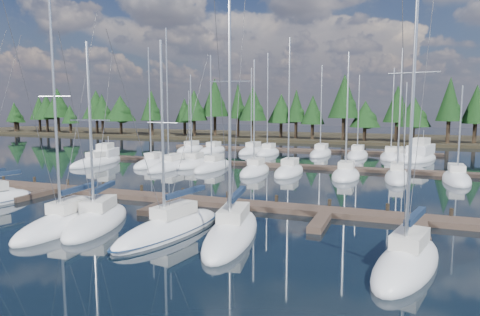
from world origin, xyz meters
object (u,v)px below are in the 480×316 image
at_px(main_dock, 173,200).
at_px(motor_yacht_right, 421,156).
at_px(front_sailboat_2, 66,223).
at_px(motor_yacht_left, 107,158).
at_px(front_sailboat_3, 97,221).
at_px(front_sailboat_6, 407,262).
at_px(front_sailboat_5, 232,232).
at_px(front_sailboat_4, 170,229).

relative_size(main_dock, motor_yacht_right, 4.06).
xyz_separation_m(front_sailboat_2, motor_yacht_left, (-18.54, 27.86, 0.16)).
height_order(motor_yacht_left, motor_yacht_right, motor_yacht_right).
distance_m(front_sailboat_3, motor_yacht_right, 48.83).
distance_m(front_sailboat_3, front_sailboat_6, 18.56).
height_order(front_sailboat_2, front_sailboat_3, front_sailboat_2).
bearing_deg(front_sailboat_5, motor_yacht_right, 74.83).
bearing_deg(motor_yacht_right, front_sailboat_2, -116.28).
bearing_deg(front_sailboat_2, motor_yacht_right, 63.72).
height_order(front_sailboat_3, motor_yacht_right, front_sailboat_3).
xyz_separation_m(main_dock, motor_yacht_left, (-21.44, 19.41, 0.26)).
bearing_deg(front_sailboat_2, front_sailboat_4, 10.41).
bearing_deg(front_sailboat_4, motor_yacht_right, 70.49).
height_order(front_sailboat_3, front_sailboat_4, front_sailboat_3).
bearing_deg(front_sailboat_3, motor_yacht_left, 126.83).
bearing_deg(front_sailboat_2, front_sailboat_5, 9.57).
bearing_deg(front_sailboat_5, front_sailboat_3, -175.49).
bearing_deg(front_sailboat_6, motor_yacht_right, 87.10).
bearing_deg(front_sailboat_6, main_dock, 154.34).
relative_size(front_sailboat_4, front_sailboat_6, 0.74).
relative_size(front_sailboat_4, motor_yacht_right, 1.12).
height_order(front_sailboat_3, motor_yacht_left, front_sailboat_3).
bearing_deg(motor_yacht_left, main_dock, -42.16).
bearing_deg(main_dock, motor_yacht_left, 137.84).
xyz_separation_m(front_sailboat_4, front_sailboat_5, (3.80, 0.54, 0.03)).
xyz_separation_m(main_dock, front_sailboat_3, (-1.38, -7.38, 0.08)).
distance_m(front_sailboat_3, motor_yacht_left, 33.47).
distance_m(front_sailboat_2, motor_yacht_right, 50.45).
xyz_separation_m(front_sailboat_5, motor_yacht_right, (11.78, 43.46, 0.25)).
bearing_deg(front_sailboat_2, front_sailboat_3, 35.05).
height_order(main_dock, front_sailboat_5, front_sailboat_5).
xyz_separation_m(front_sailboat_2, motor_yacht_right, (22.34, 45.24, 0.25)).
bearing_deg(main_dock, front_sailboat_6, -25.66).
relative_size(front_sailboat_4, motor_yacht_left, 1.37).
bearing_deg(front_sailboat_3, motor_yacht_right, 64.76).
distance_m(main_dock, front_sailboat_6, 19.05).
height_order(front_sailboat_2, front_sailboat_5, front_sailboat_5).
xyz_separation_m(front_sailboat_5, motor_yacht_left, (-29.10, 26.08, 0.16)).
bearing_deg(front_sailboat_6, front_sailboat_4, 175.53).
bearing_deg(motor_yacht_left, motor_yacht_right, 23.03).
xyz_separation_m(motor_yacht_left, motor_yacht_right, (40.88, 17.38, 0.09)).
bearing_deg(front_sailboat_5, front_sailboat_2, -170.43).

